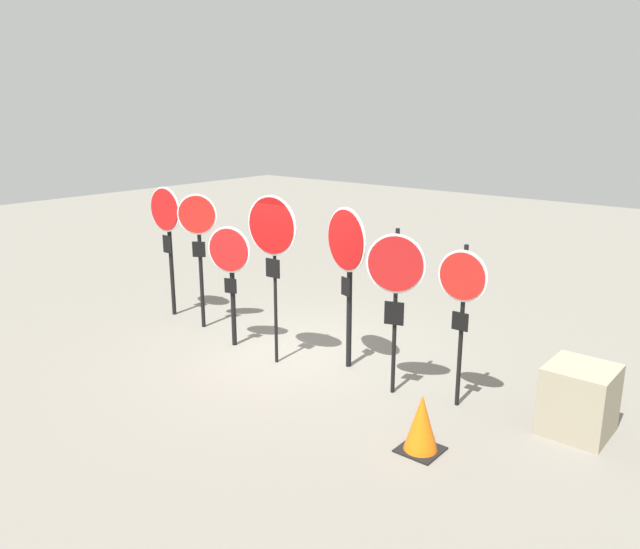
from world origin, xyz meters
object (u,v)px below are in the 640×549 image
at_px(stop_sign_4, 347,256).
at_px(traffic_cone_0, 421,423).
at_px(stop_sign_0, 167,225).
at_px(stop_sign_3, 272,236).
at_px(stop_sign_1, 198,232).
at_px(stop_sign_5, 395,276).
at_px(storage_crate, 579,399).
at_px(stop_sign_2, 230,263).
at_px(stop_sign_6, 462,292).

relative_size(stop_sign_4, traffic_cone_0, 3.50).
relative_size(stop_sign_0, stop_sign_3, 0.94).
xyz_separation_m(stop_sign_1, stop_sign_4, (3.08, 0.24, -0.01)).
xyz_separation_m(stop_sign_0, stop_sign_4, (4.09, 0.14, -0.02)).
distance_m(stop_sign_1, stop_sign_4, 3.09).
height_order(stop_sign_1, traffic_cone_0, stop_sign_1).
bearing_deg(stop_sign_3, stop_sign_4, 27.77).
relative_size(stop_sign_5, storage_crate, 2.72).
xyz_separation_m(stop_sign_0, storage_crate, (7.48, 0.37, -1.34)).
xyz_separation_m(stop_sign_1, stop_sign_2, (1.09, -0.26, -0.33)).
xyz_separation_m(stop_sign_0, traffic_cone_0, (6.24, -1.24, -1.42)).
distance_m(stop_sign_0, traffic_cone_0, 6.52).
distance_m(stop_sign_3, storage_crate, 4.69).
relative_size(stop_sign_3, stop_sign_5, 1.13).
xyz_separation_m(stop_sign_3, stop_sign_6, (2.87, 0.48, -0.43)).
distance_m(stop_sign_1, stop_sign_6, 5.01).
xyz_separation_m(stop_sign_2, stop_sign_4, (1.99, 0.50, 0.32)).
xyz_separation_m(stop_sign_5, storage_crate, (2.33, 0.56, -1.26)).
bearing_deg(stop_sign_5, stop_sign_1, 159.67).
distance_m(stop_sign_2, traffic_cone_0, 4.36).
relative_size(stop_sign_3, storage_crate, 3.06).
height_order(stop_sign_3, storage_crate, stop_sign_3).
bearing_deg(stop_sign_3, stop_sign_5, 3.30).
xyz_separation_m(stop_sign_3, stop_sign_4, (0.95, 0.59, -0.27)).
bearing_deg(stop_sign_2, stop_sign_1, 148.62).
bearing_deg(stop_sign_3, stop_sign_1, 166.65).
relative_size(stop_sign_6, storage_crate, 2.56).
height_order(stop_sign_2, storage_crate, stop_sign_2).
bearing_deg(stop_sign_0, stop_sign_3, -8.76).
height_order(stop_sign_3, stop_sign_6, stop_sign_3).
distance_m(stop_sign_0, storage_crate, 7.61).
xyz_separation_m(stop_sign_4, stop_sign_6, (1.92, -0.10, -0.15)).
height_order(stop_sign_1, stop_sign_4, stop_sign_4).
relative_size(stop_sign_4, stop_sign_6, 1.13).
bearing_deg(stop_sign_2, stop_sign_5, -14.54).
xyz_separation_m(stop_sign_5, traffic_cone_0, (1.09, -1.05, -1.34)).
bearing_deg(stop_sign_1, stop_sign_5, -33.84).
relative_size(stop_sign_0, stop_sign_6, 1.12).
relative_size(stop_sign_3, traffic_cone_0, 3.73).
relative_size(stop_sign_5, traffic_cone_0, 3.31).
xyz_separation_m(stop_sign_4, traffic_cone_0, (2.15, -1.38, -1.40)).
bearing_deg(storage_crate, stop_sign_3, -169.34).
bearing_deg(storage_crate, stop_sign_2, -172.28).
height_order(stop_sign_2, stop_sign_3, stop_sign_3).
xyz_separation_m(stop_sign_1, stop_sign_3, (2.13, -0.35, 0.27)).
bearing_deg(stop_sign_3, stop_sign_2, 171.24).
xyz_separation_m(stop_sign_3, stop_sign_5, (2.01, 0.26, -0.33)).
distance_m(stop_sign_2, stop_sign_4, 2.08).
bearing_deg(stop_sign_6, stop_sign_5, -166.94).
distance_m(stop_sign_4, traffic_cone_0, 2.91).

